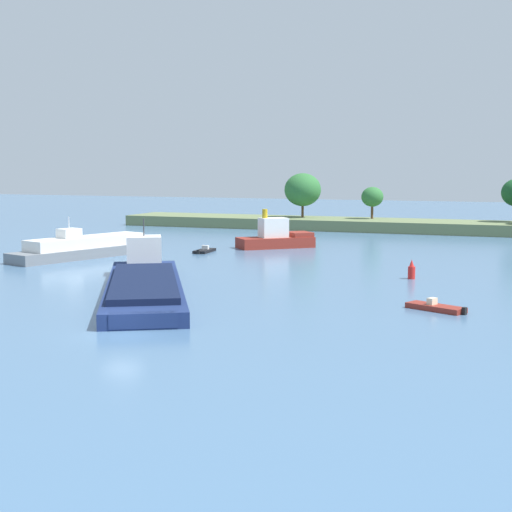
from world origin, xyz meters
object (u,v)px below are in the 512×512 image
(fishing_skiff, at_px, (436,307))
(white_riverboat, at_px, (87,247))
(cargo_barge, at_px, (144,283))
(tugboat, at_px, (276,238))
(channel_buoy_red, at_px, (412,271))
(small_motorboat, at_px, (204,251))

(fishing_skiff, relative_size, white_riverboat, 0.23)
(fishing_skiff, distance_m, cargo_barge, 24.56)
(tugboat, xyz_separation_m, cargo_barge, (1.68, -38.88, -0.42))
(white_riverboat, distance_m, channel_buoy_red, 39.61)
(white_riverboat, height_order, small_motorboat, white_riverboat)
(small_motorboat, relative_size, cargo_barge, 0.17)
(tugboat, distance_m, channel_buoy_red, 31.03)
(white_riverboat, distance_m, small_motorboat, 14.78)
(fishing_skiff, xyz_separation_m, white_riverboat, (-43.90, 19.42, 0.95))
(tugboat, distance_m, cargo_barge, 38.91)
(fishing_skiff, relative_size, cargo_barge, 0.17)
(white_riverboat, distance_m, tugboat, 25.48)
(channel_buoy_red, bearing_deg, cargo_barge, -140.17)
(white_riverboat, height_order, channel_buoy_red, white_riverboat)
(white_riverboat, distance_m, cargo_barge, 28.23)
(small_motorboat, xyz_separation_m, channel_buoy_red, (28.45, -13.66, 0.60))
(fishing_skiff, relative_size, tugboat, 0.47)
(channel_buoy_red, bearing_deg, small_motorboat, 154.36)
(tugboat, height_order, channel_buoy_red, tugboat)
(fishing_skiff, xyz_separation_m, cargo_barge, (-24.52, -1.11, 0.69))
(cargo_barge, distance_m, channel_buoy_red, 26.12)
(fishing_skiff, distance_m, channel_buoy_red, 16.25)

